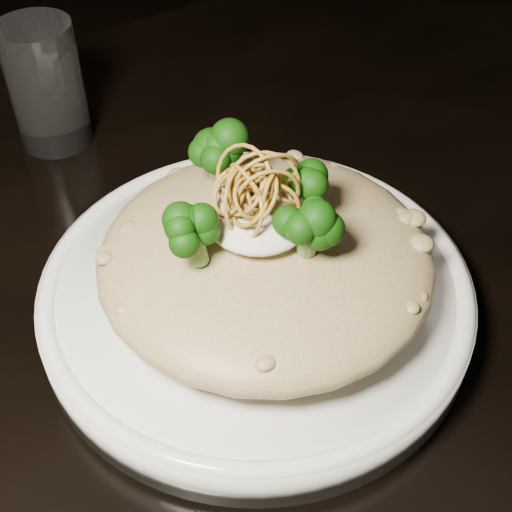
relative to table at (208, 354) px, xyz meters
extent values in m
cube|color=black|center=(0.00, 0.00, 0.06)|extent=(1.10, 0.80, 0.04)
cylinder|color=black|center=(0.48, 0.33, -0.31)|extent=(0.05, 0.05, 0.71)
cylinder|color=white|center=(0.02, -0.04, 0.10)|extent=(0.30, 0.30, 0.03)
ellipsoid|color=brown|center=(0.02, -0.05, 0.14)|extent=(0.22, 0.22, 0.05)
ellipsoid|color=white|center=(0.02, -0.05, 0.17)|extent=(0.07, 0.07, 0.02)
cylinder|color=silver|center=(-0.01, 0.23, 0.14)|extent=(0.08, 0.08, 0.11)
camera|label=1|loc=(-0.18, -0.32, 0.47)|focal=50.00mm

